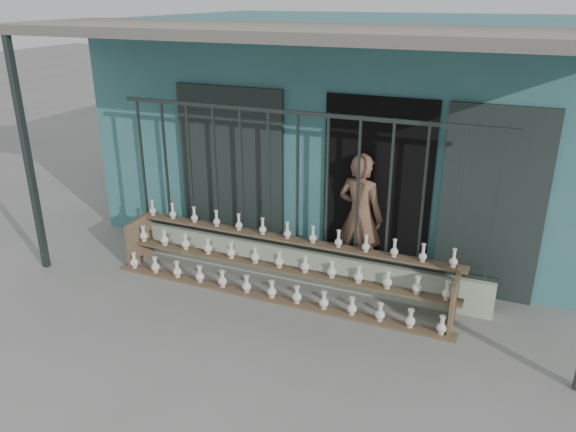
% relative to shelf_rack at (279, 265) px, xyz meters
% --- Properties ---
extents(ground, '(60.00, 60.00, 0.00)m').
position_rel_shelf_rack_xyz_m(ground, '(0.07, -0.88, -0.36)').
color(ground, slate).
extents(workshop_building, '(7.40, 6.60, 3.21)m').
position_rel_shelf_rack_xyz_m(workshop_building, '(0.08, 3.35, 1.26)').
color(workshop_building, '#346A6E').
rests_on(workshop_building, ground).
extents(parapet_wall, '(5.00, 0.20, 0.45)m').
position_rel_shelf_rack_xyz_m(parapet_wall, '(0.07, 0.42, -0.14)').
color(parapet_wall, '#A6B89E').
rests_on(parapet_wall, ground).
extents(security_fence, '(5.00, 0.04, 1.80)m').
position_rel_shelf_rack_xyz_m(security_fence, '(0.07, 0.42, 0.99)').
color(security_fence, '#283330').
rests_on(security_fence, parapet_wall).
extents(shelf_rack, '(4.50, 0.68, 0.85)m').
position_rel_shelf_rack_xyz_m(shelf_rack, '(0.00, 0.00, 0.00)').
color(shelf_rack, brown).
rests_on(shelf_rack, ground).
extents(elderly_woman, '(0.69, 0.53, 1.71)m').
position_rel_shelf_rack_xyz_m(elderly_woman, '(0.80, 0.79, 0.49)').
color(elderly_woman, brown).
rests_on(elderly_woman, ground).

